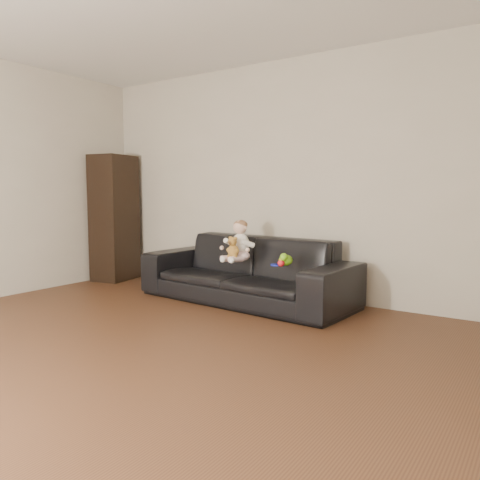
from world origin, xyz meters
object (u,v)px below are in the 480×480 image
Objects in this scene: cabinet at (115,218)px; toy_rattle at (281,263)px; teddy_bear at (233,248)px; toy_green at (286,260)px; baby at (239,243)px; sofa at (246,270)px; toy_blue_disc at (275,265)px.

cabinet is 2.72m from toy_rattle.
toy_green is at bearing 40.04° from teddy_bear.
toy_green is (2.69, -0.22, -0.32)m from cabinet.
baby reaches higher than toy_green.
cabinet reaches higher than sofa.
toy_green is 1.65× the size of toy_blue_disc.
toy_rattle is (0.54, -0.08, -0.15)m from baby.
cabinet is at bearing -168.33° from baby.
baby is (0.00, -0.12, 0.30)m from sofa.
sofa is 33.83× the size of toy_rattle.
toy_green is (0.55, -0.12, 0.16)m from sofa.
teddy_bear is at bearing -165.98° from toy_green.
toy_rattle is at bearing -17.43° from cabinet.
toy_green is at bearing -15.70° from cabinet.
baby is at bearing -16.95° from cabinet.
teddy_bear is 0.48m from toy_blue_disc.
toy_rattle is 0.73× the size of toy_blue_disc.
sofa reaches higher than toy_rattle.
toy_rattle is (0.54, -0.20, 0.14)m from sofa.
cabinet is 10.49× the size of toy_green.
sofa is 0.58m from toy_green.
toy_blue_disc is at bearing -147.73° from toy_green.
sofa is at bearing 118.76° from teddy_bear.
sofa is at bearing -13.67° from cabinet.
toy_green reaches higher than toy_rattle.
baby reaches higher than teddy_bear.
toy_rattle is (-0.01, -0.08, -0.02)m from toy_green.
cabinet is at bearing -163.31° from teddy_bear.
sofa is 5.45× the size of baby.
toy_green is at bearing 17.87° from baby.
teddy_bear is 1.39× the size of toy_green.
toy_blue_disc is (-0.08, -0.05, -0.05)m from toy_green.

